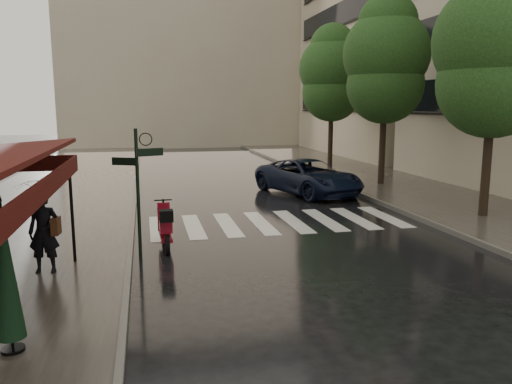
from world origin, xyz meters
name	(u,v)px	position (x,y,z in m)	size (l,w,h in m)	color
ground	(206,302)	(0.00, 0.00, 0.00)	(120.00, 120.00, 0.00)	black
sidewalk_near	(57,196)	(-4.50, 12.00, 0.06)	(6.00, 60.00, 0.12)	#38332D
sidewalk_far	(396,184)	(10.25, 12.00, 0.06)	(5.50, 60.00, 0.12)	#38332D
curb_near	(135,193)	(-1.45, 12.00, 0.07)	(0.12, 60.00, 0.16)	#595651
curb_far	(339,186)	(7.45, 12.00, 0.07)	(0.12, 60.00, 0.16)	#595651
crosswalk	(277,222)	(2.98, 6.00, 0.01)	(7.85, 3.20, 0.01)	silver
signpost	(138,183)	(-1.19, 3.00, 1.83)	(1.17, 0.29, 3.10)	black
haussmann_far	(386,28)	(16.50, 26.00, 9.25)	(8.00, 16.00, 18.50)	tan
backdrop_building	(186,34)	(3.00, 38.00, 10.00)	(22.00, 6.00, 20.00)	tan
tree_near	(496,49)	(9.60, 5.00, 5.32)	(3.80, 3.80, 7.99)	black
tree_mid	(386,60)	(9.50, 12.00, 5.59)	(3.80, 3.80, 8.34)	black
tree_far	(332,74)	(9.70, 19.00, 5.46)	(3.80, 3.80, 8.16)	black
pedestrian_with_umbrella	(41,195)	(-3.14, 2.10, 1.78)	(1.14, 1.16, 2.49)	black
scooter	(165,228)	(-0.57, 3.82, 0.54)	(0.47, 1.76, 1.16)	black
parked_car	(308,177)	(5.57, 10.72, 0.71)	(2.37, 5.14, 1.43)	black
parasol_front	(6,270)	(-2.97, -1.50, 1.33)	(0.40, 0.40, 2.25)	black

